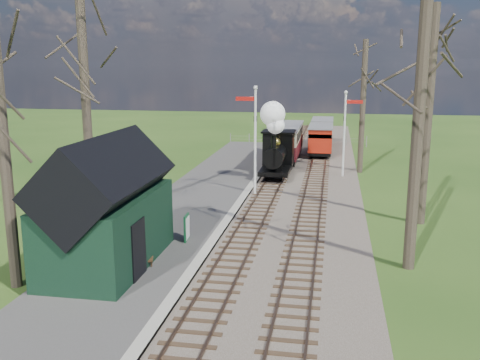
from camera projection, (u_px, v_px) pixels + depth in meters
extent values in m
plane|color=#264916|center=(197.00, 331.00, 15.05)|extent=(140.00, 140.00, 0.00)
ellipsoid|color=#385B23|center=(137.00, 215.00, 80.15)|extent=(57.60, 36.00, 16.20)
ellipsoid|color=#385B23|center=(373.00, 238.00, 79.75)|extent=(70.40, 44.00, 19.80)
ellipsoid|color=#385B23|center=(258.00, 213.00, 87.25)|extent=(64.00, 40.00, 18.00)
cube|color=brown|center=(297.00, 175.00, 35.99)|extent=(8.00, 60.00, 0.10)
cube|color=brown|center=(271.00, 173.00, 36.28)|extent=(0.07, 60.00, 0.12)
cube|color=brown|center=(285.00, 173.00, 36.11)|extent=(0.07, 60.00, 0.12)
cube|color=#38281C|center=(278.00, 174.00, 36.20)|extent=(1.60, 60.00, 0.09)
cube|color=brown|center=(309.00, 174.00, 35.84)|extent=(0.07, 60.00, 0.12)
cube|color=brown|center=(324.00, 175.00, 35.67)|extent=(0.07, 60.00, 0.12)
cube|color=#38281C|center=(317.00, 175.00, 35.76)|extent=(1.60, 60.00, 0.09)
cube|color=#474442|center=(199.00, 201.00, 29.09)|extent=(5.00, 44.00, 0.20)
cube|color=#B2AD9E|center=(240.00, 202.00, 28.70)|extent=(0.40, 44.00, 0.21)
cube|color=black|center=(108.00, 230.00, 19.31)|extent=(3.00, 6.00, 2.60)
cube|color=black|center=(106.00, 180.00, 18.91)|extent=(3.25, 6.30, 3.25)
cube|color=black|center=(139.00, 249.00, 18.15)|extent=(0.06, 1.20, 2.00)
cylinder|color=silver|center=(255.00, 144.00, 29.93)|extent=(0.14, 0.14, 6.00)
sphere|color=silver|center=(256.00, 88.00, 29.28)|extent=(0.24, 0.24, 0.24)
cube|color=#B7140F|center=(246.00, 99.00, 29.50)|extent=(1.10, 0.08, 0.22)
cube|color=black|center=(255.00, 119.00, 29.64)|extent=(0.18, 0.06, 0.30)
cylinder|color=silver|center=(344.00, 136.00, 34.92)|extent=(0.14, 0.14, 5.50)
sphere|color=silver|center=(346.00, 92.00, 34.31)|extent=(0.24, 0.24, 0.24)
cube|color=#B7140F|center=(354.00, 102.00, 34.35)|extent=(1.10, 0.08, 0.22)
cube|color=black|center=(345.00, 119.00, 34.67)|extent=(0.18, 0.06, 0.30)
cylinder|color=#382D23|center=(5.00, 155.00, 17.17)|extent=(0.39, 0.39, 9.00)
cylinder|color=#382D23|center=(86.00, 107.00, 23.78)|extent=(0.41, 0.41, 11.00)
cylinder|color=#382D23|center=(420.00, 104.00, 18.45)|extent=(0.42, 0.42, 12.00)
cylinder|color=#382D23|center=(428.00, 117.00, 24.22)|extent=(0.40, 0.40, 10.00)
cylinder|color=#382D23|center=(363.00, 107.00, 36.27)|extent=(0.39, 0.39, 9.00)
cube|color=slate|center=(297.00, 137.00, 49.49)|extent=(12.60, 0.02, 0.01)
cube|color=slate|center=(297.00, 140.00, 49.55)|extent=(12.60, 0.02, 0.02)
cylinder|color=slate|center=(297.00, 140.00, 49.54)|extent=(0.08, 0.08, 1.00)
cube|color=black|center=(276.00, 168.00, 34.97)|extent=(1.88, 4.42, 0.28)
cylinder|color=black|center=(275.00, 155.00, 34.12)|extent=(1.22, 2.88, 1.22)
cube|color=black|center=(279.00, 149.00, 36.02)|extent=(1.99, 1.77, 2.21)
cylinder|color=black|center=(274.00, 142.00, 32.85)|extent=(0.31, 0.31, 0.88)
sphere|color=gold|center=(276.00, 142.00, 34.28)|extent=(0.58, 0.58, 0.58)
sphere|color=white|center=(276.00, 125.00, 32.61)|extent=(1.11, 1.11, 1.11)
sphere|color=white|center=(273.00, 114.00, 32.61)|extent=(1.55, 1.55, 1.55)
cylinder|color=black|center=(266.00, 174.00, 33.81)|extent=(0.11, 0.71, 0.71)
cylinder|color=black|center=(282.00, 175.00, 33.64)|extent=(0.11, 0.71, 0.71)
cube|color=black|center=(285.00, 155.00, 40.77)|extent=(2.10, 7.74, 0.33)
cube|color=#511219|center=(285.00, 146.00, 40.63)|extent=(2.21, 7.74, 1.00)
cube|color=beige|center=(285.00, 133.00, 40.42)|extent=(2.21, 7.74, 1.00)
cube|color=slate|center=(285.00, 126.00, 40.30)|extent=(2.32, 7.96, 0.13)
cube|color=black|center=(320.00, 150.00, 43.55)|extent=(1.73, 4.56, 0.27)
cube|color=#A41D0D|center=(320.00, 143.00, 43.44)|extent=(1.82, 4.56, 0.82)
cube|color=beige|center=(321.00, 133.00, 43.26)|extent=(1.82, 4.56, 0.82)
cube|color=slate|center=(321.00, 128.00, 43.17)|extent=(1.92, 4.74, 0.11)
cube|color=black|center=(322.00, 141.00, 48.85)|extent=(1.73, 4.56, 0.27)
cube|color=#A41D0D|center=(322.00, 135.00, 48.73)|extent=(1.82, 4.56, 0.82)
cube|color=beige|center=(322.00, 126.00, 48.56)|extent=(1.82, 4.56, 0.82)
cube|color=slate|center=(323.00, 121.00, 48.46)|extent=(1.92, 4.74, 0.11)
cube|color=#104C26|center=(187.00, 228.00, 22.08)|extent=(0.13, 0.76, 1.10)
cube|color=silver|center=(188.00, 228.00, 22.08)|extent=(0.06, 0.65, 0.90)
cube|color=#482F19|center=(148.00, 255.00, 19.84)|extent=(0.80, 1.46, 0.06)
cube|color=#482F19|center=(143.00, 248.00, 19.76)|extent=(0.46, 1.36, 0.60)
cube|color=#482F19|center=(146.00, 264.00, 19.26)|extent=(0.06, 0.06, 0.20)
cube|color=#482F19|center=(150.00, 252.00, 20.47)|extent=(0.06, 0.06, 0.20)
imported|color=#1B1F31|center=(164.00, 226.00, 21.75)|extent=(0.38, 0.55, 1.45)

